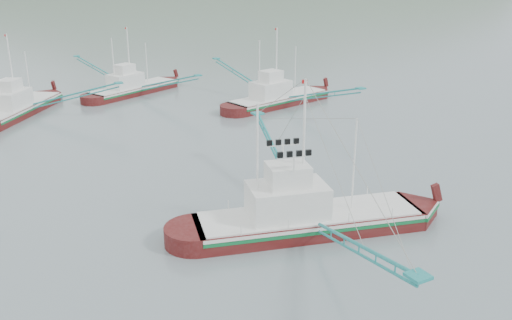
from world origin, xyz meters
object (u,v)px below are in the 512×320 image
bg_boat_extra (17,96)px  main_boat (307,202)px  bg_boat_right (278,91)px  bg_boat_far (132,80)px

bg_boat_extra → main_boat: bearing=-125.4°
main_boat → bg_boat_extra: (-14.09, 45.75, 0.07)m
bg_boat_right → bg_boat_far: (-15.44, 16.15, 0.14)m
main_boat → bg_boat_extra: main_boat is taller
main_boat → bg_boat_right: size_ratio=1.09×
main_boat → bg_boat_right: main_boat is taller
main_boat → bg_boat_right: (17.85, 33.92, -0.31)m
bg_boat_extra → bg_boat_far: bearing=-37.8°
bg_boat_right → bg_boat_extra: bearing=147.1°
main_boat → bg_boat_extra: 47.87m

